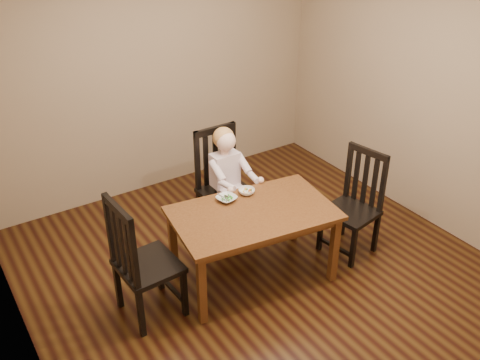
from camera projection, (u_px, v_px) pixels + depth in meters
room at (260, 138)px, 4.33m from camera, size 4.01×4.01×2.71m
dining_table at (253, 219)px, 4.62m from camera, size 1.49×1.01×0.69m
chair_child at (223, 185)px, 5.31m from camera, size 0.48×0.46×1.11m
chair_left at (141, 262)px, 4.23m from camera, size 0.49×0.51×1.12m
chair_right at (354, 205)px, 5.05m from camera, size 0.50×0.52×1.04m
toddler at (226, 173)px, 5.19m from camera, size 0.37×0.46×0.62m
bowl_peas at (227, 199)px, 4.73m from camera, size 0.21×0.21×0.04m
bowl_veg at (247, 191)px, 4.83m from camera, size 0.19×0.19×0.05m
fork at (223, 198)px, 4.69m from camera, size 0.07×0.13×0.05m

